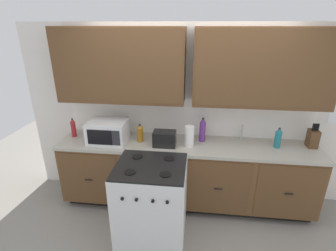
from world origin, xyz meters
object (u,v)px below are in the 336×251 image
(microwave, at_px, (108,132))
(paper_towel_roll, at_px, (189,136))
(stove_range, at_px, (152,202))
(bottle_violet, at_px, (203,130))
(bottle_red, at_px, (73,128))
(knife_block, at_px, (313,138))
(bottle_amber, at_px, (140,133))
(toaster, at_px, (165,139))
(bottle_teal, at_px, (278,138))

(microwave, relative_size, paper_towel_roll, 1.85)
(stove_range, distance_m, paper_towel_roll, 0.90)
(microwave, xyz_separation_m, bottle_violet, (1.20, 0.17, 0.01))
(bottle_red, bearing_deg, knife_block, 0.90)
(bottle_red, distance_m, bottle_amber, 0.92)
(toaster, bearing_deg, bottle_violet, 22.71)
(stove_range, xyz_separation_m, knife_block, (1.89, 0.73, 0.56))
(bottle_teal, height_order, bottle_red, bottle_red)
(stove_range, height_order, bottle_amber, bottle_amber)
(microwave, distance_m, bottle_teal, 2.12)
(knife_block, xyz_separation_m, bottle_red, (-3.06, -0.05, 0.01))
(paper_towel_roll, height_order, bottle_red, same)
(bottle_violet, distance_m, bottle_amber, 0.80)
(toaster, distance_m, paper_towel_roll, 0.31)
(knife_block, distance_m, bottle_violet, 1.34)
(toaster, bearing_deg, bottle_amber, 164.65)
(toaster, bearing_deg, stove_range, -98.25)
(stove_range, distance_m, toaster, 0.77)
(stove_range, height_order, bottle_violet, bottle_violet)
(paper_towel_roll, xyz_separation_m, bottle_amber, (-0.63, 0.06, -0.02))
(bottle_violet, distance_m, bottle_teal, 0.92)
(microwave, xyz_separation_m, bottle_teal, (2.11, 0.09, -0.01))
(toaster, xyz_separation_m, bottle_amber, (-0.33, 0.09, 0.02))
(bottle_red, bearing_deg, microwave, -11.82)
(toaster, height_order, knife_block, knife_block)
(microwave, height_order, paper_towel_roll, microwave)
(toaster, relative_size, bottle_violet, 0.88)
(toaster, distance_m, knife_block, 1.82)
(bottle_amber, bearing_deg, stove_range, -68.47)
(toaster, height_order, bottle_red, bottle_red)
(bottle_amber, bearing_deg, knife_block, 2.54)
(knife_block, height_order, bottle_violet, bottle_violet)
(bottle_amber, bearing_deg, bottle_red, 177.11)
(stove_range, distance_m, bottle_teal, 1.70)
(toaster, distance_m, bottle_teal, 1.39)
(bottle_teal, bearing_deg, stove_range, -155.65)
(stove_range, bearing_deg, bottle_amber, 111.53)
(bottle_teal, bearing_deg, bottle_violet, 175.16)
(bottle_violet, bearing_deg, paper_towel_roll, -134.85)
(knife_block, relative_size, bottle_violet, 0.98)
(microwave, height_order, knife_block, knife_block)
(knife_block, bearing_deg, toaster, -174.16)
(microwave, bearing_deg, bottle_teal, 2.41)
(knife_block, bearing_deg, microwave, -176.47)
(stove_range, distance_m, bottle_amber, 0.88)
(toaster, relative_size, knife_block, 0.90)
(bottle_violet, relative_size, bottle_amber, 1.35)
(toaster, bearing_deg, knife_block, 5.84)
(toaster, height_order, bottle_violet, bottle_violet)
(microwave, distance_m, bottle_amber, 0.41)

